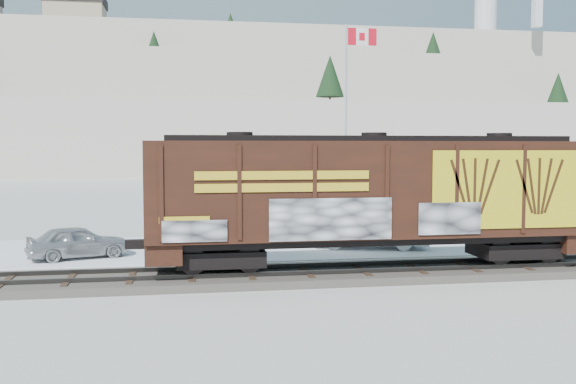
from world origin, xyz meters
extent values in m
plane|color=white|center=(0.00, 0.00, 0.00)|extent=(500.00, 500.00, 0.00)
cube|color=#59544C|center=(0.00, 0.00, 0.14)|extent=(50.00, 3.40, 0.28)
cube|color=#33302D|center=(0.00, -0.72, 0.35)|extent=(50.00, 0.10, 0.15)
cube|color=#33302D|center=(0.00, 0.72, 0.35)|extent=(50.00, 0.10, 0.15)
cube|color=white|center=(0.00, 7.50, 0.01)|extent=(40.00, 8.00, 0.03)
cube|color=white|center=(0.00, 95.00, 6.00)|extent=(360.00, 40.00, 12.00)
cube|color=white|center=(0.00, 125.00, 12.00)|extent=(360.00, 40.00, 24.00)
cube|color=white|center=(0.00, 160.00, 17.50)|extent=(360.00, 50.00, 35.00)
cone|color=black|center=(22.00, 90.00, 17.31)|extent=(5.04, 5.04, 7.38)
cone|color=black|center=(70.00, 96.00, 16.43)|extent=(4.20, 4.20, 6.15)
cone|color=black|center=(-10.00, 128.00, 28.13)|extent=(3.92, 3.92, 5.74)
cone|color=black|center=(55.00, 124.00, 28.72)|extent=(4.48, 4.48, 6.56)
cone|color=black|center=(10.00, 162.00, 39.43)|extent=(4.20, 4.20, 6.15)
cube|color=tan|center=(-32.00, 162.00, 39.00)|extent=(15.00, 12.00, 8.00)
cube|color=black|center=(-32.00, 162.00, 44.20)|extent=(15.75, 12.60, 2.40)
cube|color=black|center=(-3.00, 0.00, 0.88)|extent=(3.00, 2.00, 0.90)
cube|color=black|center=(7.97, 0.00, 0.88)|extent=(3.00, 2.00, 0.90)
cylinder|color=black|center=(-3.95, -0.78, 0.88)|extent=(0.90, 0.12, 0.90)
cube|color=black|center=(2.48, 0.00, 1.41)|extent=(15.94, 2.40, 0.25)
cube|color=black|center=(2.48, 0.00, 3.20)|extent=(15.94, 3.00, 3.33)
cube|color=black|center=(2.48, 0.00, 4.96)|extent=(14.67, 0.90, 0.20)
cube|color=gold|center=(6.79, -1.54, 3.20)|extent=(5.42, 0.03, 2.70)
cube|color=gold|center=(-1.03, -1.54, 3.55)|extent=(5.74, 0.02, 0.70)
cube|color=silver|center=(0.57, -1.55, 2.28)|extent=(4.15, 0.03, 1.40)
cylinder|color=silver|center=(5.34, 14.93, 0.10)|extent=(0.90, 0.90, 0.20)
cylinder|color=silver|center=(5.34, 14.93, 5.92)|extent=(0.14, 0.14, 11.84)
cube|color=red|center=(5.69, 14.93, 11.14)|extent=(0.50, 0.07, 1.00)
cube|color=white|center=(6.29, 14.93, 11.14)|extent=(0.70, 0.09, 1.00)
cube|color=red|center=(6.94, 14.93, 11.14)|extent=(0.50, 0.07, 1.00)
imported|color=#AFB2B6|center=(-8.60, 5.56, 0.72)|extent=(4.38, 2.90, 1.39)
imported|color=silver|center=(4.23, 6.20, 0.89)|extent=(5.53, 3.12, 1.72)
imported|color=#202328|center=(8.62, 8.21, 0.80)|extent=(5.41, 2.46, 1.53)
camera|label=1|loc=(-4.31, -22.04, 4.65)|focal=40.00mm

